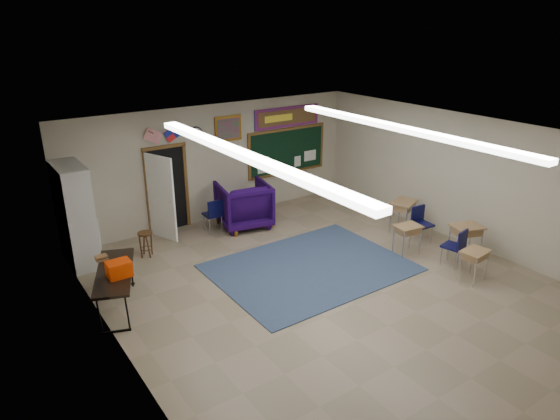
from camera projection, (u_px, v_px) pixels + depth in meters
floor at (327, 286)px, 9.90m from camera, size 9.00×9.00×0.00m
back_wall at (217, 163)px, 12.81m from camera, size 8.00×0.04×3.00m
left_wall at (119, 275)px, 7.24m from camera, size 0.04×9.00×3.00m
right_wall at (463, 179)px, 11.49m from camera, size 0.04×9.00×3.00m
ceiling at (333, 138)px, 8.82m from camera, size 8.00×9.00×0.04m
area_rug at (310, 268)px, 10.62m from camera, size 4.00×3.00×0.02m
fluorescent_strips at (333, 141)px, 8.85m from camera, size 3.86×6.00×0.10m
doorway at (165, 191)px, 12.06m from camera, size 1.10×0.89×2.16m
chalkboard at (287, 152)px, 13.97m from camera, size 2.55×0.14×1.30m
bulletin_board at (287, 117)px, 13.61m from camera, size 2.10×0.05×0.55m
framed_art_print at (228, 129)px, 12.67m from camera, size 0.75×0.05×0.65m
wall_clock at (196, 133)px, 12.19m from camera, size 0.32×0.05×0.32m
wall_flags at (163, 132)px, 11.67m from camera, size 1.16×0.06×0.70m
storage_cabinet at (76, 215)px, 10.48m from camera, size 0.59×1.25×2.20m
wingback_armchair at (244, 204)px, 12.60m from camera, size 1.45×1.48×1.14m
student_chair_reading at (213, 215)px, 12.29m from camera, size 0.45×0.45×0.87m
student_chair_desk_a at (453, 247)px, 10.59m from camera, size 0.50×0.50×0.86m
student_chair_desk_b at (422, 225)px, 11.69m from camera, size 0.47×0.47×0.86m
student_desk_front_left at (407, 238)px, 11.14m from camera, size 0.63×0.51×0.68m
student_desk_front_right at (403, 215)px, 12.29m from camera, size 0.80×0.70×0.80m
student_desk_back_left at (473, 264)px, 9.99m from camera, size 0.60×0.48×0.67m
student_desk_back_right at (465, 240)px, 10.91m from camera, size 0.77×0.67×0.78m
folding_table at (117, 288)px, 9.03m from camera, size 1.24×1.92×1.04m
wooden_stool at (146, 244)px, 11.05m from camera, size 0.33×0.33×0.58m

